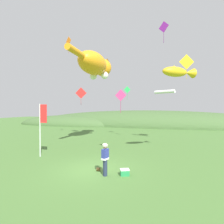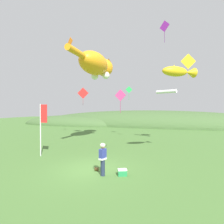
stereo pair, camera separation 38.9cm
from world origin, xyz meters
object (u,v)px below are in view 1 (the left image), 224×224
Objects in this scene: kite_fish_windsock at (178,72)px; kite_diamond_gold at (187,62)px; kite_diamond_green at (127,90)px; kite_tube_streamer at (165,92)px; kite_diamond_red at (81,93)px; festival_banner_pole at (42,122)px; kite_giant_cat at (95,65)px; festival_attendant at (105,158)px; picnic_cooler at (125,172)px; kite_spool at (98,169)px; kite_diamond_violet at (164,27)px; kite_diamond_orange at (69,41)px; kite_diamond_pink at (121,96)px.

kite_diamond_gold is (1.10, 4.78, 1.89)m from kite_fish_windsock.
kite_tube_streamer is at bearing -22.97° from kite_diamond_green.
kite_fish_windsock is 1.51× the size of kite_diamond_green.
kite_diamond_gold is 0.98× the size of kite_diamond_red.
festival_banner_pole is at bearing -145.90° from kite_diamond_gold.
kite_diamond_green is (2.61, 4.41, -2.31)m from kite_giant_cat.
kite_giant_cat is at bearing -161.29° from kite_tube_streamer.
kite_fish_windsock reaches higher than festival_attendant.
kite_giant_cat is at bearing 115.46° from festival_attendant.
kite_fish_windsock is (8.18, -3.71, -2.01)m from kite_giant_cat.
picnic_cooler is 12.21m from kite_tube_streamer.
kite_diamond_green is (-0.90, 12.51, 6.01)m from kite_spool.
kite_fish_windsock is 9.86m from kite_diamond_green.
kite_diamond_gold is at bearing 61.97° from festival_attendant.
kite_diamond_violet is at bearing 115.36° from kite_fish_windsock.
picnic_cooler is at bearing -45.43° from kite_diamond_orange.
picnic_cooler is 16.11m from kite_diamond_red.
kite_spool is 0.12× the size of kite_diamond_orange.
kite_giant_cat reaches higher than kite_diamond_gold.
kite_diamond_pink is (-5.28, -5.73, -3.63)m from kite_diamond_gold.
kite_diamond_orange is 0.81× the size of kite_diamond_red.
kite_diamond_green is (-4.63, 1.96, 0.55)m from kite_tube_streamer.
kite_diamond_gold is at bearing 49.43° from kite_diamond_violet.
festival_attendant is 0.79× the size of kite_tube_streamer.
kite_diamond_green is at bearing 31.82° from kite_diamond_orange.
kite_tube_streamer reaches higher than festival_attendant.
kite_tube_streamer reaches higher than kite_diamond_pink.
festival_banner_pole is (-6.93, 1.87, 2.48)m from picnic_cooler.
kite_diamond_gold reaches higher than festival_attendant.
kite_spool is 12.13m from kite_giant_cat.
kite_spool is at bearing -17.39° from festival_banner_pole.
kite_diamond_red is (-10.95, 1.47, 0.26)m from kite_tube_streamer.
kite_diamond_orange is (-7.10, 8.66, 11.50)m from kite_spool.
kite_tube_streamer is (7.24, 2.45, -2.86)m from kite_giant_cat.
kite_giant_cat is 8.16m from kite_tube_streamer.
kite_giant_cat reaches higher than festival_attendant.
kite_fish_windsock is at bearing -64.64° from kite_diamond_violet.
kite_giant_cat is 3.30× the size of kite_fish_windsock.
kite_spool is 0.03× the size of kite_giant_cat.
festival_attendant is 12.15m from kite_giant_cat.
kite_diamond_green is at bearing 153.37° from kite_diamond_gold.
kite_diamond_gold is at bearing 77.01° from kite_fish_windsock.
kite_diamond_orange reaches higher than kite_fish_windsock.
festival_banner_pole is 8.83m from kite_giant_cat.
kite_diamond_gold is 8.59m from kite_diamond_pink.
kite_fish_windsock is at bearing -55.55° from kite_diamond_green.
kite_diamond_red is at bearing 147.32° from kite_fish_windsock.
kite_diamond_green is (-2.53, 12.72, 5.95)m from picnic_cooler.
kite_diamond_red is at bearing 100.48° from festival_banner_pole.
kite_diamond_red is (-7.22, 12.01, 5.72)m from kite_spool.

